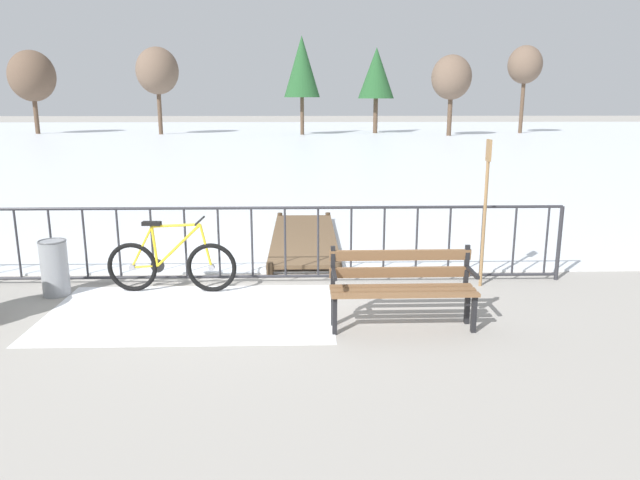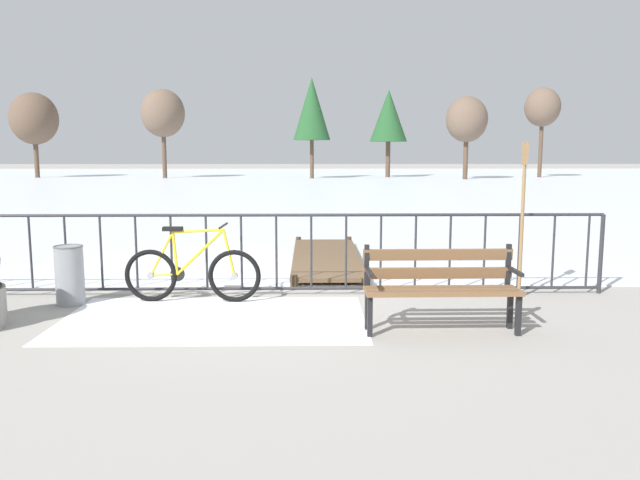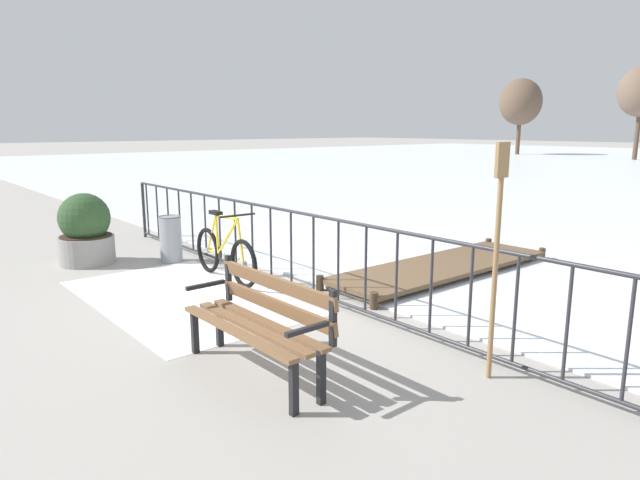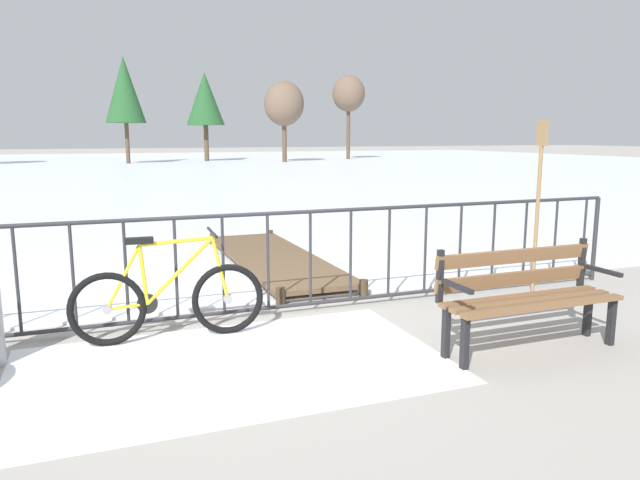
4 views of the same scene
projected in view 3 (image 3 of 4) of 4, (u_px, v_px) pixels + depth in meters
ground_plane at (281, 287)px, 7.41m from camera, size 160.00×160.00×0.00m
snow_patch at (184, 297)px, 6.97m from camera, size 3.39×2.03×0.01m
railing_fence at (281, 246)px, 7.30m from camera, size 9.06×0.06×1.07m
bicycle_near_railing at (225, 254)px, 7.70m from camera, size 1.71×0.52×0.97m
park_bench at (261, 316)px, 4.73m from camera, size 1.60×0.49×0.89m
planter_with_shrub at (85, 231)px, 8.60m from camera, size 0.83×0.83×1.11m
trash_bin at (171, 239)px, 8.75m from camera, size 0.35×0.35×0.73m
oar_upright at (497, 247)px, 4.51m from camera, size 0.04×0.16×1.98m
wooden_dock at (442, 266)px, 8.06m from camera, size 1.10×3.91×0.20m
tree_east_mid at (521, 102)px, 42.50m from camera, size 3.17×3.17×5.75m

